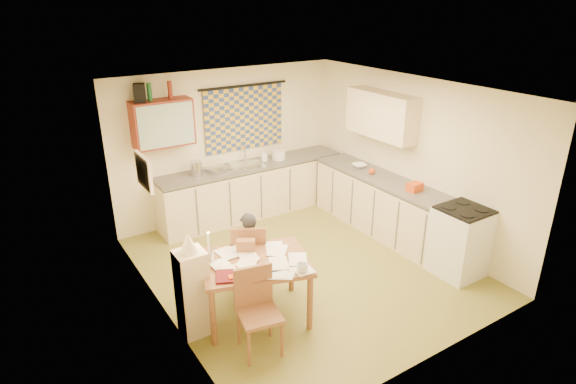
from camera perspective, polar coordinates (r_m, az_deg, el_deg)
floor at (r=6.92m, az=1.83°, el=-8.90°), size 4.00×4.50×0.02m
ceiling at (r=6.01m, az=2.13°, el=12.10°), size 4.00×4.50×0.02m
wall_back at (r=8.21m, az=-7.09°, el=5.71°), size 4.00×0.02×2.50m
wall_front at (r=4.86m, az=17.46°, el=-7.42°), size 4.00×0.02×2.50m
wall_left at (r=5.55m, az=-15.37°, el=-3.31°), size 0.02×4.50×2.50m
wall_right at (r=7.62m, az=14.52°, el=3.83°), size 0.02×4.50×2.50m
window_blind at (r=8.20m, az=-5.20°, el=8.66°), size 1.45×0.03×1.05m
curtain_rod at (r=8.07m, az=-5.27°, el=12.43°), size 1.60×0.04×0.04m
wall_cabinet at (r=7.49m, az=-14.65°, el=7.90°), size 0.90×0.34×0.70m
wall_cabinet_glass at (r=7.34m, az=-14.21°, el=7.64°), size 0.84×0.02×0.64m
upper_cabinet_right at (r=7.71m, az=11.03°, el=8.98°), size 0.34×1.30×0.70m
framed_print at (r=5.75m, az=-16.72°, el=2.31°), size 0.04×0.50×0.40m
print_canvas at (r=5.76m, az=-16.48°, el=2.35°), size 0.01×0.42×0.32m
counter_back at (r=8.33m, az=-4.23°, el=0.24°), size 3.30×0.62×0.92m
counter_right at (r=7.77m, az=11.73°, el=-1.87°), size 0.62×2.95×0.92m
stove at (r=6.95m, az=19.72°, el=-5.52°), size 0.63×0.63×0.97m
sink at (r=8.14m, az=-4.86°, el=2.91°), size 0.64×0.56×0.10m
tap at (r=8.26m, az=-5.12°, el=4.51°), size 0.04×0.04×0.28m
dish_rack at (r=7.89m, az=-8.31°, el=2.66°), size 0.43×0.39×0.06m
kettle at (r=7.73m, az=-10.81°, el=2.77°), size 0.18×0.18×0.24m
mixing_bowl at (r=8.39m, az=-1.13°, el=4.46°), size 0.28×0.28×0.16m
soap_bottle at (r=8.30m, az=-2.89°, el=4.38°), size 0.13×0.13×0.20m
bowl at (r=8.08m, az=8.44°, el=3.11°), size 0.32×0.32×0.06m
orange_bag at (r=7.26m, az=14.79°, el=0.59°), size 0.23×0.18×0.12m
fruit_orange at (r=7.79m, az=9.88°, el=2.45°), size 0.10×0.10×0.10m
speaker at (r=7.31m, az=-17.19°, el=11.15°), size 0.22×0.24×0.26m
bottle_green at (r=7.35m, az=-16.10°, el=11.33°), size 0.08×0.08×0.26m
bottle_brown at (r=7.44m, az=-13.82°, el=11.68°), size 0.07×0.07×0.26m
dining_table at (r=5.79m, az=-3.88°, el=-11.28°), size 1.44×1.26×0.75m
chair_far at (r=6.32m, az=-4.52°, el=-8.99°), size 0.59×0.59×0.96m
chair_near at (r=5.34m, az=-3.42°, el=-15.68°), size 0.50×0.50×0.94m
person at (r=6.16m, az=-4.72°, el=-7.17°), size 0.54×0.47×1.10m
shelf_stand at (r=5.54m, az=-11.22°, el=-11.68°), size 0.32×0.30×1.04m
lampshade at (r=5.21m, az=-11.74°, el=-5.92°), size 0.20×0.20×0.22m
letter_rack at (r=5.73m, az=-5.02°, el=-6.39°), size 0.24×0.20×0.16m
mug at (r=5.34m, az=1.68°, el=-8.99°), size 0.19×0.19×0.10m
magazine at (r=5.31m, az=-8.57°, el=-9.94°), size 0.40×0.42×0.02m
book at (r=5.43m, az=-7.85°, el=-9.15°), size 0.38×0.38×0.02m
orange_box at (r=5.27m, az=-6.44°, el=-10.02°), size 0.13×0.10×0.04m
eyeglasses at (r=5.37m, az=-1.50°, el=-9.35°), size 0.14×0.07×0.02m
candle_holder at (r=5.56m, az=-9.07°, el=-7.44°), size 0.08×0.08×0.18m
candle at (r=5.44m, az=-9.41°, el=-5.82°), size 0.03×0.03×0.22m
candle_flame at (r=5.36m, az=-9.39°, el=-4.78°), size 0.02×0.02×0.02m
papers at (r=5.55m, az=-2.70°, el=-8.19°), size 1.07×1.07×0.02m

